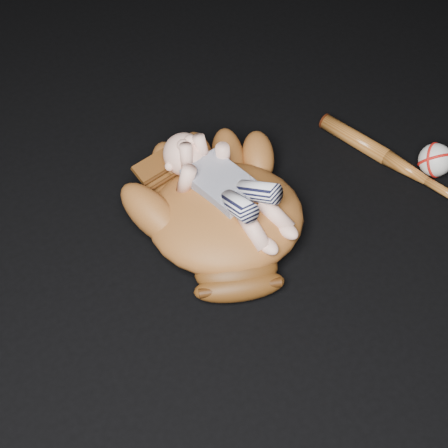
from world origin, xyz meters
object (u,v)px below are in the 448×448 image
object	(u,v)px
baseball_bat	(395,162)
baseball	(435,160)
newborn_baby	(231,188)
baseball_glove	(226,212)

from	to	relation	value
baseball_bat	baseball	world-z (taller)	baseball
newborn_baby	baseball	xyz separation A→B (m)	(0.47, -0.11, -0.08)
baseball_bat	newborn_baby	bearing A→B (deg)	173.16
baseball_glove	baseball	size ratio (longest dim) A/B	5.99
baseball_glove	baseball_bat	size ratio (longest dim) A/B	1.13
baseball_bat	baseball	distance (m)	0.09
newborn_baby	baseball_bat	xyz separation A→B (m)	(0.41, -0.05, -0.10)
baseball_glove	baseball_bat	xyz separation A→B (m)	(0.43, -0.04, -0.05)
newborn_baby	baseball_glove	bearing A→B (deg)	-162.34
baseball_glove	baseball	bearing A→B (deg)	11.39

